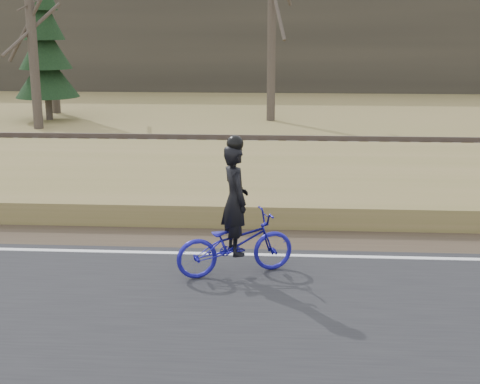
{
  "coord_description": "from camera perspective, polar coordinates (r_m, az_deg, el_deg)",
  "views": [
    {
      "loc": [
        4.19,
        -10.69,
        3.96
      ],
      "look_at": [
        3.48,
        0.5,
        1.1
      ],
      "focal_mm": 50.0,
      "sensor_mm": 36.0,
      "label": 1
    }
  ],
  "objects": [
    {
      "name": "shoulder",
      "position": [
        13.21,
        -15.08,
        -3.56
      ],
      "size": [
        120.0,
        1.6,
        0.04
      ],
      "primitive_type": "cube",
      "color": "#473A2B",
      "rests_on": "ground"
    },
    {
      "name": "embankment",
      "position": [
        15.91,
        -11.74,
        0.41
      ],
      "size": [
        120.0,
        5.0,
        0.44
      ],
      "primitive_type": "cube",
      "color": "olive",
      "rests_on": "ground"
    },
    {
      "name": "railroad",
      "position": [
        19.46,
        -8.89,
        3.97
      ],
      "size": [
        120.0,
        2.4,
        0.29
      ],
      "color": "black",
      "rests_on": "ballast"
    },
    {
      "name": "bare_tree_center",
      "position": [
        27.64,
        2.75,
        16.07
      ],
      "size": [
        0.36,
        0.36,
        9.64
      ],
      "primitive_type": "cylinder",
      "color": "#473E34",
      "rests_on": "ground"
    },
    {
      "name": "cyclist",
      "position": [
        10.51,
        -0.41,
        -3.39
      ],
      "size": [
        2.02,
        1.32,
        2.23
      ],
      "rotation": [
        0.0,
        0.0,
        1.95
      ],
      "color": "#18148C",
      "rests_on": "road"
    },
    {
      "name": "treeline_backdrop",
      "position": [
        40.92,
        -2.31,
        12.94
      ],
      "size": [
        120.0,
        4.0,
        6.0
      ],
      "primitive_type": "cube",
      "color": "#383328",
      "rests_on": "ground"
    },
    {
      "name": "bare_tree_near_left",
      "position": [
        26.57,
        -17.32,
        12.45
      ],
      "size": [
        0.36,
        0.36,
        6.79
      ],
      "primitive_type": "cylinder",
      "color": "#473E34",
      "rests_on": "ground"
    },
    {
      "name": "ground",
      "position": [
        12.14,
        -16.85,
        -5.36
      ],
      "size": [
        120.0,
        120.0,
        0.0
      ],
      "primitive_type": "plane",
      "color": "olive",
      "rests_on": "ground"
    },
    {
      "name": "edge_line",
      "position": [
        12.3,
        -16.55,
        -4.77
      ],
      "size": [
        120.0,
        0.12,
        0.01
      ],
      "primitive_type": "cube",
      "color": "silver",
      "rests_on": "road"
    },
    {
      "name": "bare_tree_left",
      "position": [
        31.07,
        -15.89,
        14.41
      ],
      "size": [
        0.36,
        0.36,
        8.61
      ],
      "primitive_type": "cylinder",
      "color": "#473E34",
      "rests_on": "ground"
    },
    {
      "name": "ballast",
      "position": [
        19.51,
        -8.85,
        3.09
      ],
      "size": [
        120.0,
        3.0,
        0.45
      ],
      "primitive_type": "cube",
      "color": "slate",
      "rests_on": "ground"
    },
    {
      "name": "conifer",
      "position": [
        28.96,
        -16.33,
        11.77
      ],
      "size": [
        2.6,
        2.6,
        6.26
      ],
      "color": "#473E34",
      "rests_on": "ground"
    }
  ]
}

